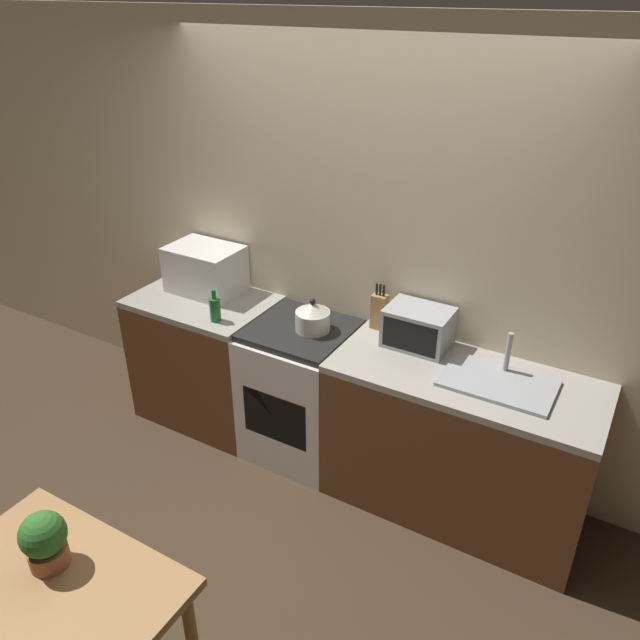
% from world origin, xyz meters
% --- Properties ---
extents(ground_plane, '(16.00, 16.00, 0.00)m').
position_xyz_m(ground_plane, '(0.00, 0.00, 0.00)').
color(ground_plane, '#3D2D1E').
extents(wall_back, '(10.00, 0.06, 2.60)m').
position_xyz_m(wall_back, '(0.00, 1.18, 1.30)').
color(wall_back, beige).
rests_on(wall_back, ground_plane).
extents(counter_left_run, '(0.90, 0.62, 0.90)m').
position_xyz_m(counter_left_run, '(-1.02, 0.84, 0.45)').
color(counter_left_run, brown).
rests_on(counter_left_run, ground_plane).
extents(counter_right_run, '(1.43, 0.62, 0.90)m').
position_xyz_m(counter_right_run, '(0.76, 0.84, 0.45)').
color(counter_right_run, brown).
rests_on(counter_right_run, ground_plane).
extents(stove_range, '(0.61, 0.62, 0.90)m').
position_xyz_m(stove_range, '(-0.26, 0.83, 0.45)').
color(stove_range, silver).
rests_on(stove_range, ground_plane).
extents(kettle, '(0.20, 0.20, 0.21)m').
position_xyz_m(kettle, '(-0.19, 0.85, 0.99)').
color(kettle, beige).
rests_on(kettle, stove_range).
extents(microwave, '(0.46, 0.33, 0.30)m').
position_xyz_m(microwave, '(-1.07, 0.95, 1.05)').
color(microwave, silver).
rests_on(microwave, counter_left_run).
extents(bottle, '(0.07, 0.07, 0.21)m').
position_xyz_m(bottle, '(-0.75, 0.65, 0.98)').
color(bottle, '#1E662D').
rests_on(bottle, counter_left_run).
extents(knife_block, '(0.09, 0.07, 0.28)m').
position_xyz_m(knife_block, '(0.14, 1.07, 1.01)').
color(knife_block, '#9E7042').
rests_on(knife_block, counter_right_run).
extents(toaster_oven, '(0.36, 0.26, 0.23)m').
position_xyz_m(toaster_oven, '(0.41, 0.99, 1.01)').
color(toaster_oven, '#999BA0').
rests_on(toaster_oven, counter_right_run).
extents(sink_basin, '(0.56, 0.35, 0.24)m').
position_xyz_m(sink_basin, '(0.92, 0.84, 0.92)').
color(sink_basin, '#999BA0').
rests_on(sink_basin, counter_right_run).
extents(dining_table, '(0.94, 0.57, 0.74)m').
position_xyz_m(dining_table, '(-0.17, -1.03, 0.63)').
color(dining_table, '#9E7042').
rests_on(dining_table, ground_plane).
extents(potted_plant, '(0.18, 0.18, 0.24)m').
position_xyz_m(potted_plant, '(-0.26, -0.99, 0.87)').
color(potted_plant, '#9E5B3D').
rests_on(potted_plant, dining_table).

